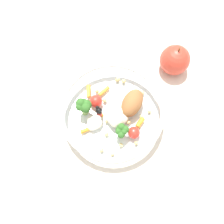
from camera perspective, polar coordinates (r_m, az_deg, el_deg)
The scene contains 4 objects.
ground_plane at distance 0.63m, azimuth 1.31°, elevation -0.67°, with size 2.40×2.40×0.00m, color silver.
food_container at distance 0.59m, azimuth 0.17°, elevation -0.03°, with size 0.25×0.25×0.07m.
loose_apple at distance 0.67m, azimuth 14.37°, elevation 11.63°, with size 0.08×0.08×0.09m.
folded_napkin at distance 0.59m, azimuth -7.83°, elevation -22.28°, with size 0.11×0.12×0.01m, color white.
Camera 1 is at (-0.22, -0.03, 0.59)m, focal length 39.37 mm.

